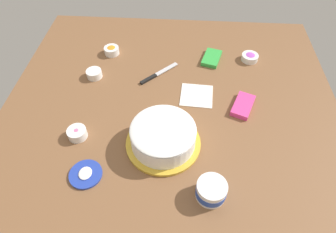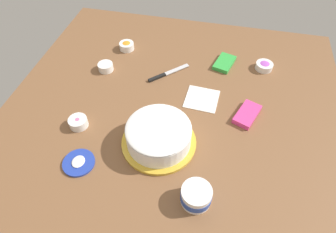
{
  "view_description": "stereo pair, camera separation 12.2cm",
  "coord_description": "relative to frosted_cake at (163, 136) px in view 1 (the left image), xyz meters",
  "views": [
    {
      "loc": [
        0.86,
        0.05,
        0.96
      ],
      "look_at": [
        0.06,
        -0.01,
        0.04
      ],
      "focal_mm": 30.59,
      "sensor_mm": 36.0,
      "label": 1
    },
    {
      "loc": [
        0.84,
        0.17,
        0.96
      ],
      "look_at": [
        0.06,
        -0.01,
        0.04
      ],
      "focal_mm": 30.59,
      "sensor_mm": 36.0,
      "label": 2
    }
  ],
  "objects": [
    {
      "name": "sprinkle_bowl_rainbow",
      "position": [
        -0.58,
        0.42,
        -0.03
      ],
      "size": [
        0.09,
        0.09,
        0.04
      ],
      "color": "white",
      "rests_on": "ground_plane"
    },
    {
      "name": "frosting_tub_lid",
      "position": [
        0.16,
        -0.28,
        -0.05
      ],
      "size": [
        0.12,
        0.12,
        0.02
      ],
      "color": "#233DAD",
      "rests_on": "ground_plane"
    },
    {
      "name": "frosting_tub",
      "position": [
        0.21,
        0.19,
        -0.02
      ],
      "size": [
        0.11,
        0.11,
        0.07
      ],
      "color": "white",
      "rests_on": "ground_plane"
    },
    {
      "name": "candy_box_lower",
      "position": [
        -0.23,
        0.35,
        -0.04
      ],
      "size": [
        0.17,
        0.13,
        0.02
      ],
      "primitive_type": "cube",
      "rotation": [
        0.0,
        0.0,
        -0.38
      ],
      "color": "#E53D8E",
      "rests_on": "ground_plane"
    },
    {
      "name": "sprinkle_bowl_pink",
      "position": [
        -0.02,
        -0.36,
        -0.03
      ],
      "size": [
        0.08,
        0.08,
        0.04
      ],
      "color": "white",
      "rests_on": "ground_plane"
    },
    {
      "name": "paper_napkin",
      "position": [
        -0.29,
        0.14,
        -0.05
      ],
      "size": [
        0.16,
        0.16,
        0.01
      ],
      "primitive_type": "cube",
      "rotation": [
        0.0,
        0.0,
        -0.06
      ],
      "color": "white",
      "rests_on": "ground_plane"
    },
    {
      "name": "frosted_cake",
      "position": [
        0.0,
        0.0,
        0.0
      ],
      "size": [
        0.31,
        0.31,
        0.11
      ],
      "color": "gold",
      "rests_on": "ground_plane"
    },
    {
      "name": "ground_plane",
      "position": [
        -0.18,
        0.02,
        -0.05
      ],
      "size": [
        1.54,
        1.54,
        0.0
      ],
      "primitive_type": "plane",
      "color": "brown"
    },
    {
      "name": "candy_box_upper",
      "position": [
        -0.57,
        0.21,
        -0.04
      ],
      "size": [
        0.16,
        0.12,
        0.02
      ],
      "primitive_type": "cube",
      "rotation": [
        0.0,
        0.0,
        -0.28
      ],
      "color": "green",
      "rests_on": "ground_plane"
    },
    {
      "name": "sprinkle_bowl_orange",
      "position": [
        -0.58,
        -0.33,
        -0.03
      ],
      "size": [
        0.08,
        0.08,
        0.04
      ],
      "color": "white",
      "rests_on": "ground_plane"
    },
    {
      "name": "spreading_knife",
      "position": [
        -0.42,
        -0.07,
        -0.05
      ],
      "size": [
        0.18,
        0.18,
        0.01
      ],
      "color": "silver",
      "rests_on": "ground_plane"
    },
    {
      "name": "sprinkle_bowl_blue",
      "position": [
        -0.39,
        -0.38,
        -0.03
      ],
      "size": [
        0.08,
        0.08,
        0.04
      ],
      "color": "white",
      "rests_on": "ground_plane"
    }
  ]
}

